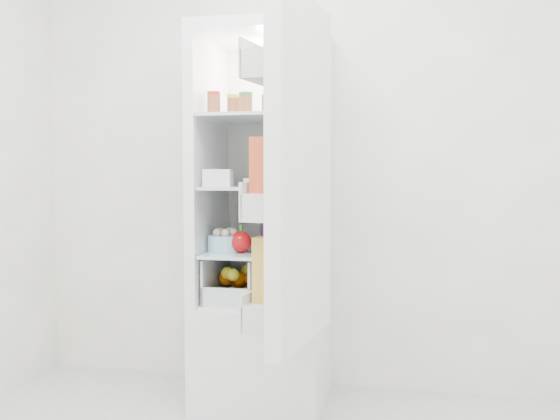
% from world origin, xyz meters
% --- Properties ---
extents(room_walls, '(3.02, 3.02, 2.61)m').
position_xyz_m(room_walls, '(0.00, 0.00, 1.59)').
color(room_walls, beige).
rests_on(room_walls, ground).
extents(refrigerator, '(0.60, 0.60, 1.80)m').
position_xyz_m(refrigerator, '(-0.20, 1.25, 0.67)').
color(refrigerator, white).
rests_on(refrigerator, ground).
extents(shelf_low, '(0.49, 0.53, 0.01)m').
position_xyz_m(shelf_low, '(-0.20, 1.19, 0.74)').
color(shelf_low, silver).
rests_on(shelf_low, refrigerator).
extents(shelf_mid, '(0.49, 0.53, 0.02)m').
position_xyz_m(shelf_mid, '(-0.20, 1.19, 1.05)').
color(shelf_mid, silver).
rests_on(shelf_mid, refrigerator).
extents(shelf_top, '(0.49, 0.53, 0.02)m').
position_xyz_m(shelf_top, '(-0.20, 1.19, 1.38)').
color(shelf_top, silver).
rests_on(shelf_top, refrigerator).
extents(crisper_left, '(0.23, 0.46, 0.22)m').
position_xyz_m(crisper_left, '(-0.32, 1.19, 0.61)').
color(crisper_left, silver).
rests_on(crisper_left, refrigerator).
extents(crisper_right, '(0.23, 0.46, 0.22)m').
position_xyz_m(crisper_right, '(-0.08, 1.19, 0.61)').
color(crisper_right, silver).
rests_on(crisper_right, refrigerator).
extents(condiment_jars, '(0.38, 0.16, 0.08)m').
position_xyz_m(condiment_jars, '(-0.24, 1.07, 1.43)').
color(condiment_jars, '#B21919').
rests_on(condiment_jars, shelf_top).
extents(squeeze_bottle, '(0.06, 0.06, 0.18)m').
position_xyz_m(squeeze_bottle, '(0.01, 1.15, 1.48)').
color(squeeze_bottle, white).
rests_on(squeeze_bottle, shelf_top).
extents(tub_white, '(0.14, 0.14, 0.08)m').
position_xyz_m(tub_white, '(-0.36, 0.99, 1.10)').
color(tub_white, white).
rests_on(tub_white, shelf_mid).
extents(tub_cream, '(0.16, 0.16, 0.07)m').
position_xyz_m(tub_cream, '(-0.15, 1.21, 1.09)').
color(tub_cream, beige).
rests_on(tub_cream, shelf_mid).
extents(tin_red, '(0.12, 0.12, 0.06)m').
position_xyz_m(tin_red, '(-0.02, 0.96, 1.09)').
color(tin_red, red).
rests_on(tin_red, shelf_mid).
extents(foil_tray, '(0.16, 0.13, 0.04)m').
position_xyz_m(foil_tray, '(-0.23, 1.23, 1.08)').
color(foil_tray, white).
rests_on(foil_tray, shelf_mid).
extents(tub_green, '(0.11, 0.14, 0.07)m').
position_xyz_m(tub_green, '(-0.17, 1.28, 1.09)').
color(tub_green, '#387C4E').
rests_on(tub_green, shelf_mid).
extents(red_cabbage, '(0.18, 0.18, 0.18)m').
position_xyz_m(red_cabbage, '(-0.14, 1.25, 0.84)').
color(red_cabbage, '#5E205D').
rests_on(red_cabbage, shelf_low).
extents(bell_pepper, '(0.10, 0.10, 0.10)m').
position_xyz_m(bell_pepper, '(-0.28, 1.07, 0.80)').
color(bell_pepper, '#B40B0E').
rests_on(bell_pepper, shelf_low).
extents(mushroom_bowl, '(0.20, 0.20, 0.08)m').
position_xyz_m(mushroom_bowl, '(-0.36, 1.10, 0.79)').
color(mushroom_bowl, '#98D2E3').
rests_on(mushroom_bowl, shelf_low).
extents(salad_bag, '(0.11, 0.11, 0.11)m').
position_xyz_m(salad_bag, '(-0.06, 0.97, 0.80)').
color(salad_bag, '#A2BB8C').
rests_on(salad_bag, shelf_low).
extents(citrus_pile, '(0.20, 0.31, 0.16)m').
position_xyz_m(citrus_pile, '(-0.33, 1.15, 0.59)').
color(citrus_pile, '#FF670D').
rests_on(citrus_pile, refrigerator).
extents(veg_pile, '(0.16, 0.30, 0.10)m').
position_xyz_m(veg_pile, '(-0.07, 1.18, 0.56)').
color(veg_pile, '#1B4C19').
rests_on(veg_pile, refrigerator).
extents(fridge_door, '(0.25, 0.60, 1.30)m').
position_xyz_m(fridge_door, '(0.06, 0.61, 1.09)').
color(fridge_door, white).
rests_on(fridge_door, refrigerator).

